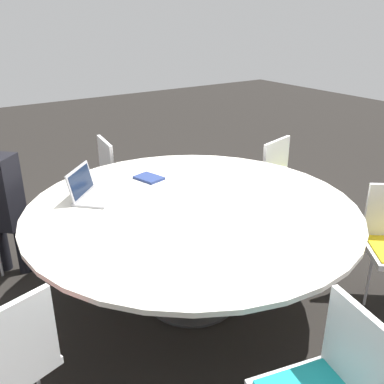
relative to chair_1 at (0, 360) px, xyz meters
name	(u,v)px	position (x,y,z in m)	size (l,w,h in m)	color
ground_plane	(192,298)	(-1.34, -0.47, -0.51)	(16.00, 16.00, 0.00)	black
conference_table	(192,217)	(-1.34, -0.47, 0.15)	(2.21, 2.21, 0.74)	#333333
chair_1	(0,360)	(0.00, 0.00, 0.00)	(0.54, 0.53, 0.86)	white
chair_4	(287,178)	(-2.70, -0.90, 0.00)	(0.53, 0.52, 0.86)	white
chair_5	(120,174)	(-1.47, -1.88, 0.00)	(0.48, 0.49, 0.86)	white
laptop	(90,191)	(-0.83, -0.97, 0.28)	(0.42, 0.42, 0.21)	#99999E
spiral_notebook	(149,178)	(-1.35, -1.06, 0.24)	(0.20, 0.24, 0.02)	navy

